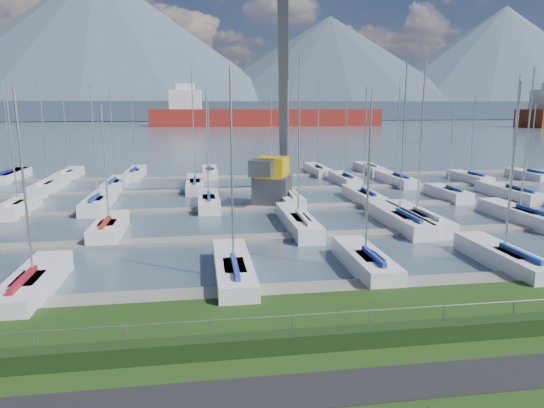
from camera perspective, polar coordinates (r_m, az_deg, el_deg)
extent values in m
cube|color=black|center=(16.69, 8.13, -20.59)|extent=(160.00, 2.00, 0.04)
cube|color=#485C6A|center=(276.71, -7.70, 9.41)|extent=(800.00, 540.00, 0.20)
cube|color=black|center=(18.70, 5.82, -15.59)|extent=(80.00, 0.70, 0.70)
cylinder|color=#93959B|center=(18.69, 5.57, -12.72)|extent=(80.00, 0.04, 0.04)
cube|color=#3C4858|center=(346.56, -7.92, 10.85)|extent=(900.00, 80.00, 12.00)
cone|color=#465667|center=(426.14, -19.58, 17.36)|extent=(340.00, 340.00, 115.00)
cone|color=#3D4B5A|center=(442.84, 6.75, 15.71)|extent=(300.00, 300.00, 85.00)
cone|color=#49586A|center=(522.54, 25.42, 14.88)|extent=(320.00, 320.00, 100.00)
cube|color=slate|center=(24.64, 2.09, -10.13)|extent=(90.00, 1.60, 0.25)
cube|color=slate|center=(34.02, -1.00, -4.00)|extent=(90.00, 1.60, 0.25)
cube|color=slate|center=(43.68, -2.71, -0.54)|extent=(90.00, 1.60, 0.25)
cube|color=gray|center=(53.46, -3.80, 1.66)|extent=(90.00, 1.60, 0.25)
cube|color=gray|center=(63.32, -4.55, 3.17)|extent=(90.00, 1.60, 0.25)
cube|color=#4F5256|center=(45.31, 0.02, 1.73)|extent=(4.14, 4.14, 2.60)
cube|color=#E9A70D|center=(45.00, 0.02, 4.37)|extent=(3.65, 4.11, 1.80)
cube|color=#4F5055|center=(49.51, 1.36, 15.44)|extent=(3.14, 11.20, 19.89)
cube|color=#505256|center=(42.84, -1.17, 4.28)|extent=(2.66, 2.77, 1.40)
cube|color=maroon|center=(232.08, -0.69, 9.86)|extent=(107.18, 23.41, 10.00)
cube|color=silver|center=(231.82, -10.10, 11.54)|extent=(14.70, 14.70, 12.00)
cube|color=silver|center=(231.96, -10.16, 13.27)|extent=(8.40, 8.40, 4.00)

